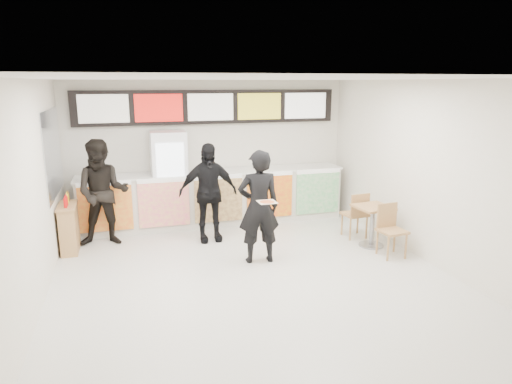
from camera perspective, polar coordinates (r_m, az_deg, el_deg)
name	(u,v)px	position (r m, az deg, el deg)	size (l,w,h in m)	color
floor	(256,282)	(7.05, 0.05, -11.18)	(7.00, 7.00, 0.00)	beige
ceiling	(256,79)	(6.40, 0.06, 14.00)	(7.00, 7.00, 0.00)	white
wall_back	(210,151)	(9.92, -5.72, 5.07)	(6.00, 6.00, 0.00)	silver
wall_left	(28,201)	(6.42, -26.58, -0.96)	(7.00, 7.00, 0.00)	silver
wall_right	(434,174)	(7.94, 21.31, 2.09)	(7.00, 7.00, 0.00)	silver
service_counter	(215,198)	(9.71, -5.14, -0.69)	(5.56, 0.77, 1.14)	silver
menu_board	(210,107)	(9.74, -5.76, 10.53)	(5.50, 0.14, 0.70)	black
drinks_fridge	(170,180)	(9.49, -10.75, 1.46)	(0.70, 0.67, 2.00)	white
mirror_panel	(53,153)	(8.75, -24.03, 4.49)	(0.01, 2.00, 1.50)	#B2B7BF
customer_main	(259,207)	(7.51, 0.34, -1.88)	(0.69, 0.46, 1.90)	black
customer_left	(103,193)	(8.77, -18.60, -0.12)	(0.96, 0.75, 1.97)	black
customer_mid	(208,193)	(8.60, -6.02, -0.07)	(1.10, 0.46, 1.87)	black
pizza_slice	(267,202)	(7.04, 1.40, -1.20)	(0.36, 0.36, 0.02)	beige
cafe_table	(373,218)	(8.61, 14.36, -3.22)	(0.67, 1.59, 0.91)	tan
condiment_ledge	(69,227)	(8.78, -22.31, -4.13)	(0.31, 0.76, 1.02)	tan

